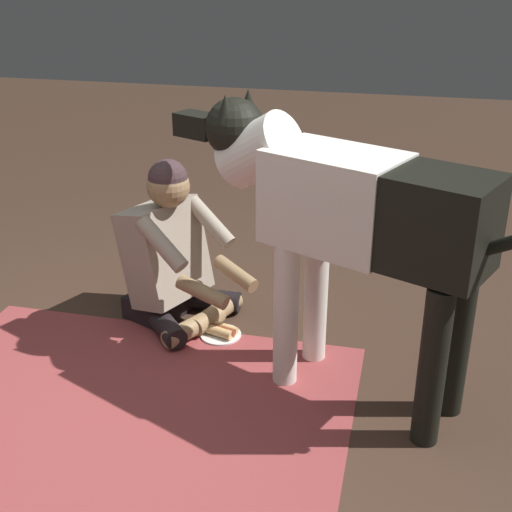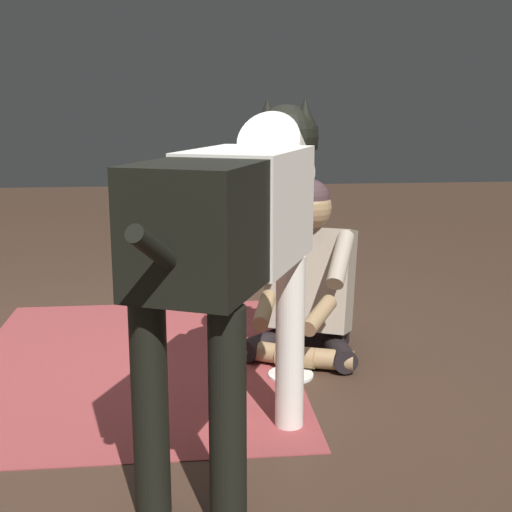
{
  "view_description": "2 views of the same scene",
  "coord_description": "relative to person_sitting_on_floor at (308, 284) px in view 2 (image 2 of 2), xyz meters",
  "views": [
    {
      "loc": [
        -1.15,
        2.16,
        1.78
      ],
      "look_at": [
        -0.53,
        -0.46,
        0.56
      ],
      "focal_mm": 47.94,
      "sensor_mm": 36.0,
      "label": 1
    },
    {
      "loc": [
        -3.18,
        -0.21,
        1.21
      ],
      "look_at": [
        -0.51,
        -0.49,
        0.61
      ],
      "focal_mm": 48.31,
      "sensor_mm": 36.0,
      "label": 2
    }
  ],
  "objects": [
    {
      "name": "hot_dog_on_plate",
      "position": [
        -0.28,
        0.13,
        -0.33
      ],
      "size": [
        0.2,
        0.2,
        0.06
      ],
      "color": "white",
      "rests_on": "ground"
    },
    {
      "name": "ground_plane",
      "position": [
        0.02,
        0.79,
        -0.35
      ],
      "size": [
        14.12,
        14.12,
        0.0
      ],
      "primitive_type": "plane",
      "color": "#402C20"
    },
    {
      "name": "area_rug",
      "position": [
        -0.04,
        0.85,
        -0.35
      ],
      "size": [
        1.92,
        1.51,
        0.01
      ],
      "primitive_type": "cube",
      "color": "#933B3C",
      "rests_on": "ground"
    },
    {
      "name": "large_dog",
      "position": [
        -0.9,
        0.4,
        0.46
      ],
      "size": [
        1.54,
        0.79,
        1.23
      ],
      "color": "white",
      "rests_on": "ground"
    },
    {
      "name": "person_sitting_on_floor",
      "position": [
        0.0,
        0.0,
        0.0
      ],
      "size": [
        0.74,
        0.62,
        0.86
      ],
      "color": "black",
      "rests_on": "ground"
    }
  ]
}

